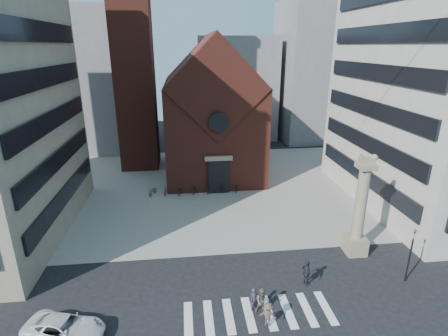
{
  "coord_description": "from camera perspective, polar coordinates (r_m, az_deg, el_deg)",
  "views": [
    {
      "loc": [
        -3.82,
        -20.86,
        16.43
      ],
      "look_at": [
        -0.42,
        8.0,
        6.23
      ],
      "focal_mm": 28.0,
      "sensor_mm": 36.0,
      "label": 1
    }
  ],
  "objects": [
    {
      "name": "scooter_2",
      "position": [
        41.1,
        -6.96,
        -3.54
      ],
      "size": [
        1.3,
        2.0,
        0.99
      ],
      "primitive_type": "imported",
      "rotation": [
        0.0,
        0.0,
        -0.37
      ],
      "color": "black",
      "rests_on": "piazza"
    },
    {
      "name": "scooter_5",
      "position": [
        41.31,
        -0.05,
        -3.18
      ],
      "size": [
        1.15,
        1.9,
        1.1
      ],
      "primitive_type": "imported",
      "rotation": [
        0.0,
        0.0,
        -0.37
      ],
      "color": "black",
      "rests_on": "piazza"
    },
    {
      "name": "scooter_4",
      "position": [
        41.19,
        -2.34,
        -3.35
      ],
      "size": [
        1.3,
        2.0,
        0.99
      ],
      "primitive_type": "imported",
      "rotation": [
        0.0,
        0.0,
        -0.37
      ],
      "color": "black",
      "rests_on": "piazza"
    },
    {
      "name": "church",
      "position": [
        46.83,
        -1.96,
        8.95
      ],
      "size": [
        12.0,
        16.65,
        18.0
      ],
      "color": "maroon",
      "rests_on": "ground"
    },
    {
      "name": "scooter_3",
      "position": [
        41.09,
        -4.65,
        -3.38
      ],
      "size": [
        1.15,
        1.9,
        1.1
      ],
      "primitive_type": "imported",
      "rotation": [
        0.0,
        0.0,
        -0.37
      ],
      "color": "black",
      "rests_on": "piazza"
    },
    {
      "name": "scooter_6",
      "position": [
        41.54,
        2.22,
        -3.15
      ],
      "size": [
        1.3,
        2.0,
        0.99
      ],
      "primitive_type": "imported",
      "rotation": [
        0.0,
        0.0,
        -0.37
      ],
      "color": "black",
      "rests_on": "piazza"
    },
    {
      "name": "bg_block_mid",
      "position": [
        67.01,
        1.79,
        12.97
      ],
      "size": [
        14.0,
        12.0,
        18.0
      ],
      "primitive_type": "cube",
      "color": "gray",
      "rests_on": "ground"
    },
    {
      "name": "traffic_light",
      "position": [
        29.07,
        28.12,
        -12.31
      ],
      "size": [
        0.13,
        0.16,
        4.3
      ],
      "color": "black",
      "rests_on": "ground"
    },
    {
      "name": "bg_block_left",
      "position": [
        63.21,
        -22.13,
        13.05
      ],
      "size": [
        16.0,
        14.0,
        22.0
      ],
      "primitive_type": "cube",
      "color": "gray",
      "rests_on": "ground"
    },
    {
      "name": "zebra_crossing",
      "position": [
        24.66,
        5.67,
        -22.54
      ],
      "size": [
        10.2,
        3.2,
        0.01
      ],
      "primitive_type": null,
      "color": "white",
      "rests_on": "ground"
    },
    {
      "name": "pedestrian_3",
      "position": [
        23.43,
        7.21,
        -22.61
      ],
      "size": [
        1.22,
        0.97,
        1.65
      ],
      "primitive_type": "imported",
      "rotation": [
        0.0,
        0.0,
        2.75
      ],
      "color": "brown",
      "rests_on": "ground"
    },
    {
      "name": "bg_block_right",
      "position": [
        68.11,
        16.13,
        14.89
      ],
      "size": [
        16.0,
        14.0,
        24.0
      ],
      "primitive_type": "cube",
      "color": "gray",
      "rests_on": "ground"
    },
    {
      "name": "campanile",
      "position": [
        49.25,
        -14.66,
        17.95
      ],
      "size": [
        5.5,
        5.5,
        31.2
      ],
      "color": "maroon",
      "rests_on": "ground"
    },
    {
      "name": "pedestrian_1",
      "position": [
        24.2,
        6.26,
        -20.73
      ],
      "size": [
        0.93,
        0.75,
        1.78
      ],
      "primitive_type": "imported",
      "rotation": [
        0.0,
        0.0,
        -0.09
      ],
      "color": "#63544F",
      "rests_on": "ground"
    },
    {
      "name": "pedestrian_0",
      "position": [
        24.36,
        4.94,
        -20.58
      ],
      "size": [
        0.72,
        0.63,
        1.65
      ],
      "primitive_type": "imported",
      "rotation": [
        0.0,
        0.0,
        0.47
      ],
      "color": "#383042",
      "rests_on": "ground"
    },
    {
      "name": "white_car",
      "position": [
        24.56,
        -24.63,
        -22.72
      ],
      "size": [
        5.17,
        3.46,
        1.32
      ],
      "primitive_type": "imported",
      "rotation": [
        0.0,
        0.0,
        1.28
      ],
      "color": "silver",
      "rests_on": "ground"
    },
    {
      "name": "scooter_1",
      "position": [
        41.13,
        -9.27,
        -3.56
      ],
      "size": [
        1.15,
        1.9,
        1.1
      ],
      "primitive_type": "imported",
      "rotation": [
        0.0,
        0.0,
        -0.37
      ],
      "color": "black",
      "rests_on": "piazza"
    },
    {
      "name": "piazza",
      "position": [
        43.28,
        -1.16,
        -2.93
      ],
      "size": [
        46.0,
        30.0,
        0.05
      ],
      "primitive_type": "cube",
      "color": "#9B978D",
      "rests_on": "ground"
    },
    {
      "name": "ground",
      "position": [
        26.83,
        3.04,
        -18.45
      ],
      "size": [
        120.0,
        120.0,
        0.0
      ],
      "primitive_type": "plane",
      "color": "black",
      "rests_on": "ground"
    },
    {
      "name": "lion_column",
      "position": [
        30.48,
        21.21,
        -7.26
      ],
      "size": [
        1.63,
        1.6,
        8.68
      ],
      "color": "gray",
      "rests_on": "ground"
    },
    {
      "name": "pedestrian_2",
      "position": [
        26.85,
        13.34,
        -16.35
      ],
      "size": [
        0.63,
        1.21,
        1.98
      ],
      "primitive_type": "imported",
      "rotation": [
        0.0,
        0.0,
        1.7
      ],
      "color": "#26252C",
      "rests_on": "ground"
    },
    {
      "name": "scooter_0",
      "position": [
        41.27,
        -11.56,
        -3.7
      ],
      "size": [
        1.3,
        2.0,
        0.99
      ],
      "primitive_type": "imported",
      "rotation": [
        0.0,
        0.0,
        -0.37
      ],
      "color": "black",
      "rests_on": "piazza"
    }
  ]
}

